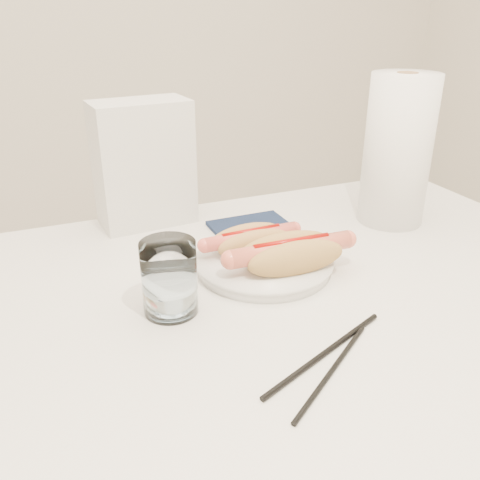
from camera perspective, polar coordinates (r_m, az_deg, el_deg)
name	(u,v)px	position (r m, az deg, el deg)	size (l,w,h in m)	color
table	(261,332)	(0.79, 2.30, -10.09)	(1.20, 0.80, 0.75)	white
plate	(264,264)	(0.84, 2.64, -2.72)	(0.21, 0.21, 0.02)	white
hotdog_left	(251,240)	(0.85, 1.21, -0.05)	(0.16, 0.07, 0.04)	tan
hotdog_right	(291,254)	(0.79, 5.66, -1.55)	(0.20, 0.08, 0.05)	tan
water_glass	(169,278)	(0.71, -7.81, -4.16)	(0.08, 0.08, 0.11)	white
chopstick_near	(332,370)	(0.63, 10.16, -13.98)	(0.01, 0.01, 0.20)	black
chopstick_far	(325,353)	(0.66, 9.38, -12.22)	(0.01, 0.01, 0.23)	black
napkin_box	(144,164)	(1.00, -10.62, 8.27)	(0.18, 0.10, 0.23)	silver
navy_napkin	(256,231)	(0.97, 1.73, 1.01)	(0.15, 0.15, 0.01)	#121E3A
paper_towel_roll	(397,151)	(1.03, 17.02, 9.41)	(0.12, 0.12, 0.28)	white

